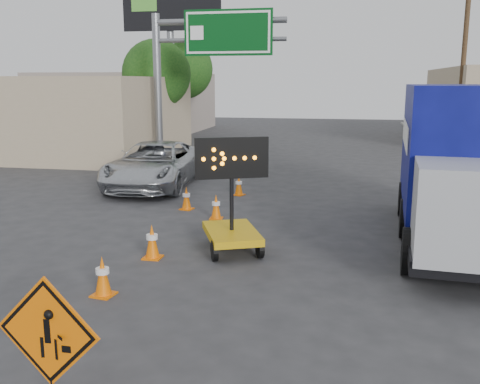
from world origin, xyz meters
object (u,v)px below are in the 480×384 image
(arrow_board, at_px, (232,226))
(box_truck, at_px, (458,173))
(pickup_truck, at_px, (155,165))
(construction_sign, at_px, (49,345))

(arrow_board, relative_size, box_truck, 0.33)
(box_truck, bearing_deg, pickup_truck, 155.66)
(construction_sign, distance_m, box_truck, 10.05)
(pickup_truck, distance_m, box_truck, 10.73)
(pickup_truck, relative_size, box_truck, 0.73)
(construction_sign, relative_size, box_truck, 0.22)
(construction_sign, relative_size, arrow_board, 0.66)
(arrow_board, distance_m, box_truck, 5.47)
(arrow_board, xyz_separation_m, box_truck, (5.06, 1.76, 1.09))
(construction_sign, height_order, pickup_truck, construction_sign)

